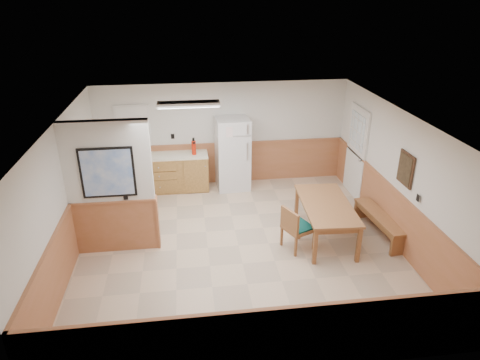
{
  "coord_description": "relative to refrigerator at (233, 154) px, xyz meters",
  "views": [
    {
      "loc": [
        -0.87,
        -6.86,
        4.51
      ],
      "look_at": [
        0.08,
        0.4,
        1.19
      ],
      "focal_mm": 32.0,
      "sensor_mm": 36.0,
      "label": 1
    }
  ],
  "objects": [
    {
      "name": "fluorescent_fixture",
      "position": [
        -1.0,
        -1.33,
        1.57
      ],
      "size": [
        1.2,
        0.3,
        0.09
      ],
      "color": "silver",
      "rests_on": "ceiling"
    },
    {
      "name": "ceiling",
      "position": [
        -0.2,
        -2.63,
        1.63
      ],
      "size": [
        6.0,
        6.0,
        0.02
      ],
      "primitive_type": "cube",
      "color": "white",
      "rests_on": "back_wall"
    },
    {
      "name": "wainscot_back",
      "position": [
        -0.2,
        0.35,
        -0.37
      ],
      "size": [
        6.0,
        0.04,
        1.0
      ],
      "primitive_type": "cube",
      "color": "#A76342",
      "rests_on": "ground"
    },
    {
      "name": "dining_bench",
      "position": [
        2.6,
        -2.6,
        -0.53
      ],
      "size": [
        0.48,
        1.57,
        0.45
      ],
      "rotation": [
        0.0,
        0.0,
        0.09
      ],
      "color": "#9B5F39",
      "rests_on": "ground"
    },
    {
      "name": "dining_chair",
      "position": [
        0.81,
        -2.87,
        -0.38
      ],
      "size": [
        0.81,
        0.7,
        0.85
      ],
      "rotation": [
        0.0,
        0.0,
        0.42
      ],
      "color": "#9B5F39",
      "rests_on": "ground"
    },
    {
      "name": "kitchen_window",
      "position": [
        -2.3,
        0.35,
        0.68
      ],
      "size": [
        0.8,
        0.04,
        1.0
      ],
      "color": "silver",
      "rests_on": "back_wall"
    },
    {
      "name": "exterior_door",
      "position": [
        2.77,
        -0.73,
        0.18
      ],
      "size": [
        0.07,
        1.02,
        2.15
      ],
      "color": "silver",
      "rests_on": "ground"
    },
    {
      "name": "wainscot_left",
      "position": [
        -3.18,
        -2.63,
        -0.37
      ],
      "size": [
        0.04,
        6.0,
        1.0
      ],
      "primitive_type": "cube",
      "color": "#A76342",
      "rests_on": "ground"
    },
    {
      "name": "wainscot_right",
      "position": [
        2.78,
        -2.63,
        -0.37
      ],
      "size": [
        0.04,
        6.0,
        1.0
      ],
      "primitive_type": "cube",
      "color": "#A76342",
      "rests_on": "ground"
    },
    {
      "name": "partition_wall",
      "position": [
        -2.45,
        -2.43,
        0.36
      ],
      "size": [
        1.5,
        0.2,
        2.5
      ],
      "color": "silver",
      "rests_on": "ground"
    },
    {
      "name": "wall_painting",
      "position": [
        2.77,
        -2.93,
        0.68
      ],
      "size": [
        0.04,
        0.5,
        0.6
      ],
      "color": "#382416",
      "rests_on": "right_wall"
    },
    {
      "name": "dining_table",
      "position": [
        1.5,
        -2.56,
        -0.21
      ],
      "size": [
        1.01,
        1.85,
        0.75
      ],
      "rotation": [
        0.0,
        0.0,
        -0.06
      ],
      "color": "#9B5F39",
      "rests_on": "ground"
    },
    {
      "name": "left_wall",
      "position": [
        -3.2,
        -2.63,
        0.38
      ],
      "size": [
        0.02,
        6.0,
        2.5
      ],
      "primitive_type": "cube",
      "color": "silver",
      "rests_on": "ground"
    },
    {
      "name": "refrigerator",
      "position": [
        0.0,
        0.0,
        0.0
      ],
      "size": [
        0.81,
        0.75,
        1.74
      ],
      "rotation": [
        0.0,
        0.0,
        0.06
      ],
      "color": "silver",
      "rests_on": "ground"
    },
    {
      "name": "fire_extinguisher",
      "position": [
        -0.91,
        0.01,
        0.21
      ],
      "size": [
        0.11,
        0.11,
        0.41
      ],
      "rotation": [
        0.0,
        0.0,
        -0.12
      ],
      "color": "red",
      "rests_on": "kitchen_counter"
    },
    {
      "name": "ground",
      "position": [
        -0.2,
        -2.63,
        -0.87
      ],
      "size": [
        6.0,
        6.0,
        0.0
      ],
      "primitive_type": "plane",
      "color": "tan",
      "rests_on": "ground"
    },
    {
      "name": "soap_bottle",
      "position": [
        -2.32,
        0.06,
        0.14
      ],
      "size": [
        0.09,
        0.09,
        0.22
      ],
      "primitive_type": "cylinder",
      "rotation": [
        0.0,
        0.0,
        -0.29
      ],
      "color": "#1A912F",
      "rests_on": "kitchen_counter"
    },
    {
      "name": "back_wall",
      "position": [
        -0.2,
        0.37,
        0.38
      ],
      "size": [
        6.0,
        0.02,
        2.5
      ],
      "primitive_type": "cube",
      "color": "silver",
      "rests_on": "ground"
    },
    {
      "name": "kitchen_counter",
      "position": [
        -1.41,
        0.05,
        -0.41
      ],
      "size": [
        2.2,
        0.61,
        1.0
      ],
      "color": "#B3843F",
      "rests_on": "ground"
    },
    {
      "name": "right_wall",
      "position": [
        2.8,
        -2.63,
        0.38
      ],
      "size": [
        0.02,
        6.0,
        2.5
      ],
      "primitive_type": "cube",
      "color": "silver",
      "rests_on": "ground"
    }
  ]
}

